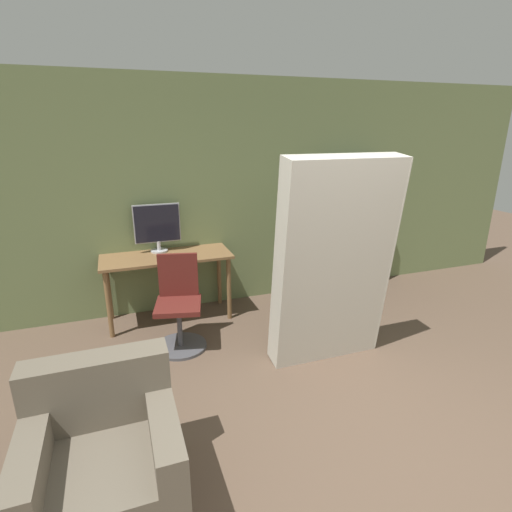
% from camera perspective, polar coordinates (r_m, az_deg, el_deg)
% --- Properties ---
extents(ground_plane, '(16.00, 16.00, 0.00)m').
position_cam_1_polar(ground_plane, '(3.05, 22.74, -28.53)').
color(ground_plane, brown).
extents(wall_back, '(8.00, 0.06, 2.70)m').
position_cam_1_polar(wall_back, '(4.98, -0.35, 8.80)').
color(wall_back, '#6B7A4C').
rests_on(wall_back, ground).
extents(desk, '(1.43, 0.57, 0.78)m').
position_cam_1_polar(desk, '(4.59, -12.59, -1.17)').
color(desk, brown).
rests_on(desk, ground).
extents(monitor, '(0.51, 0.19, 0.55)m').
position_cam_1_polar(monitor, '(4.64, -13.93, 4.23)').
color(monitor, '#B7B7BC').
rests_on(monitor, desk).
extents(office_chair, '(0.53, 0.53, 0.94)m').
position_cam_1_polar(office_chair, '(4.12, -10.92, -7.69)').
color(office_chair, '#4C4C51').
rests_on(office_chair, ground).
extents(bookshelf, '(0.79, 0.29, 1.74)m').
position_cam_1_polar(bookshelf, '(5.44, 11.99, 4.01)').
color(bookshelf, black).
rests_on(bookshelf, ground).
extents(mattress_near, '(1.08, 0.46, 1.94)m').
position_cam_1_polar(mattress_near, '(3.65, 11.12, -1.16)').
color(mattress_near, beige).
rests_on(mattress_near, ground).
extents(armchair, '(0.85, 0.80, 0.85)m').
position_cam_1_polar(armchair, '(2.74, -20.86, -25.39)').
color(armchair, '#665B4C').
rests_on(armchair, ground).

